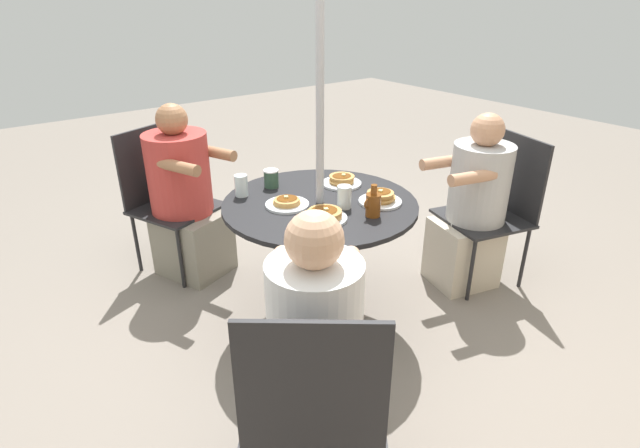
% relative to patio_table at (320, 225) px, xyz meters
% --- Properties ---
extents(ground_plane, '(12.00, 12.00, 0.00)m').
position_rel_patio_table_xyz_m(ground_plane, '(0.00, 0.00, -0.59)').
color(ground_plane, gray).
extents(patio_table, '(1.04, 1.04, 0.72)m').
position_rel_patio_table_xyz_m(patio_table, '(0.00, 0.00, 0.00)').
color(patio_table, black).
rests_on(patio_table, ground).
extents(umbrella_pole, '(0.04, 0.04, 2.15)m').
position_rel_patio_table_xyz_m(umbrella_pole, '(0.00, 0.00, 0.48)').
color(umbrella_pole, '#ADADB2').
rests_on(umbrella_pole, ground).
extents(patio_chair_north, '(0.62, 0.62, 0.94)m').
position_rel_patio_table_xyz_m(patio_chair_north, '(0.44, -1.13, -0.06)').
color(patio_chair_north, '#232326').
rests_on(patio_chair_north, ground).
extents(diner_north, '(0.53, 0.58, 1.13)m').
position_rel_patio_table_xyz_m(diner_north, '(0.37, -0.95, -0.08)').
color(diner_north, gray).
rests_on(diner_north, ground).
extents(patio_chair_east, '(0.67, 0.67, 0.94)m').
position_rel_patio_table_xyz_m(patio_chair_east, '(0.75, 0.95, -0.06)').
color(patio_chair_east, '#232326').
rests_on(patio_chair_east, ground).
extents(diner_east, '(0.53, 0.55, 1.14)m').
position_rel_patio_table_xyz_m(diner_east, '(0.64, 0.80, -0.07)').
color(diner_east, slate).
rests_on(diner_east, ground).
extents(patio_chair_south, '(0.59, 0.59, 0.94)m').
position_rel_patio_table_xyz_m(patio_chair_south, '(-1.17, 0.32, -0.06)').
color(patio_chair_south, '#232326').
rests_on(patio_chair_south, ground).
extents(diner_south, '(0.54, 0.46, 1.11)m').
position_rel_patio_table_xyz_m(diner_south, '(-0.98, 0.27, -0.09)').
color(diner_south, beige).
rests_on(diner_south, ground).
extents(pancake_plate_a, '(0.23, 0.23, 0.06)m').
position_rel_patio_table_xyz_m(pancake_plate_a, '(0.12, 0.19, 0.16)').
color(pancake_plate_a, white).
rests_on(pancake_plate_a, patio_table).
extents(pancake_plate_b, '(0.23, 0.23, 0.05)m').
position_rel_patio_table_xyz_m(pancake_plate_b, '(0.17, -0.06, 0.15)').
color(pancake_plate_b, white).
rests_on(pancake_plate_b, patio_table).
extents(pancake_plate_c, '(0.23, 0.23, 0.08)m').
position_rel_patio_table_xyz_m(pancake_plate_c, '(-0.25, 0.20, 0.16)').
color(pancake_plate_c, white).
rests_on(pancake_plate_c, patio_table).
extents(pancake_plate_d, '(0.23, 0.23, 0.06)m').
position_rel_patio_table_xyz_m(pancake_plate_d, '(-0.25, -0.13, 0.16)').
color(pancake_plate_d, white).
rests_on(pancake_plate_d, patio_table).
extents(syrup_bottle, '(0.10, 0.07, 0.17)m').
position_rel_patio_table_xyz_m(syrup_bottle, '(-0.10, 0.30, 0.20)').
color(syrup_bottle, brown).
rests_on(syrup_bottle, patio_table).
extents(coffee_cup, '(0.09, 0.09, 0.10)m').
position_rel_patio_table_xyz_m(coffee_cup, '(0.08, -0.34, 0.19)').
color(coffee_cup, '#33513D').
rests_on(coffee_cup, patio_table).
extents(drinking_glass_a, '(0.07, 0.07, 0.12)m').
position_rel_patio_table_xyz_m(drinking_glass_a, '(-0.05, 0.13, 0.19)').
color(drinking_glass_a, silver).
rests_on(drinking_glass_a, patio_table).
extents(drinking_glass_b, '(0.07, 0.07, 0.12)m').
position_rel_patio_table_xyz_m(drinking_glass_b, '(0.28, -0.33, 0.19)').
color(drinking_glass_b, silver).
rests_on(drinking_glass_b, patio_table).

